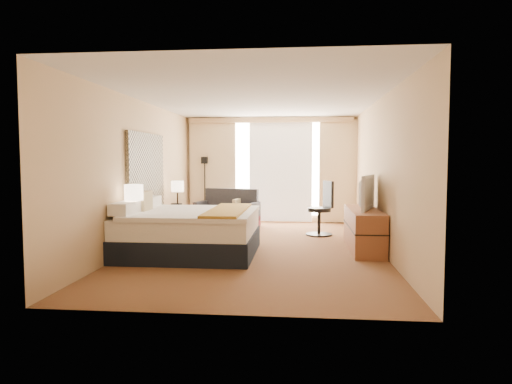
# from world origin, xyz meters

# --- Properties ---
(floor) EXTENTS (4.20, 7.00, 0.02)m
(floor) POSITION_xyz_m (0.00, 0.00, 0.00)
(floor) COLOR maroon
(floor) RESTS_ON ground
(ceiling) EXTENTS (4.20, 7.00, 0.02)m
(ceiling) POSITION_xyz_m (0.00, 0.00, 2.60)
(ceiling) COLOR silver
(ceiling) RESTS_ON wall_back
(wall_back) EXTENTS (4.20, 0.02, 2.60)m
(wall_back) POSITION_xyz_m (0.00, 3.50, 1.30)
(wall_back) COLOR #D5AB82
(wall_back) RESTS_ON ground
(wall_front) EXTENTS (4.20, 0.02, 2.60)m
(wall_front) POSITION_xyz_m (0.00, -3.50, 1.30)
(wall_front) COLOR #D5AB82
(wall_front) RESTS_ON ground
(wall_left) EXTENTS (0.02, 7.00, 2.60)m
(wall_left) POSITION_xyz_m (-2.10, 0.00, 1.30)
(wall_left) COLOR #D5AB82
(wall_left) RESTS_ON ground
(wall_right) EXTENTS (0.02, 7.00, 2.60)m
(wall_right) POSITION_xyz_m (2.10, 0.00, 1.30)
(wall_right) COLOR #D5AB82
(wall_right) RESTS_ON ground
(headboard) EXTENTS (0.06, 1.85, 1.50)m
(headboard) POSITION_xyz_m (-2.06, 0.20, 1.28)
(headboard) COLOR black
(headboard) RESTS_ON wall_left
(nightstand_left) EXTENTS (0.45, 0.52, 0.55)m
(nightstand_left) POSITION_xyz_m (-1.87, -1.05, 0.28)
(nightstand_left) COLOR brown
(nightstand_left) RESTS_ON floor
(nightstand_right) EXTENTS (0.45, 0.52, 0.55)m
(nightstand_right) POSITION_xyz_m (-1.87, 1.45, 0.28)
(nightstand_right) COLOR brown
(nightstand_right) RESTS_ON floor
(media_dresser) EXTENTS (0.50, 1.80, 0.70)m
(media_dresser) POSITION_xyz_m (1.83, 0.00, 0.35)
(media_dresser) COLOR brown
(media_dresser) RESTS_ON floor
(window) EXTENTS (2.30, 0.02, 2.30)m
(window) POSITION_xyz_m (0.25, 3.47, 1.32)
(window) COLOR white
(window) RESTS_ON wall_back
(curtains) EXTENTS (4.12, 0.19, 2.56)m
(curtains) POSITION_xyz_m (-0.00, 3.39, 1.41)
(curtains) COLOR beige
(curtains) RESTS_ON floor
(bed) EXTENTS (2.12, 1.94, 1.03)m
(bed) POSITION_xyz_m (-1.06, -0.65, 0.38)
(bed) COLOR black
(bed) RESTS_ON floor
(loveseat) EXTENTS (1.52, 1.02, 0.87)m
(loveseat) POSITION_xyz_m (-0.92, 2.49, 0.29)
(loveseat) COLOR #4F161E
(loveseat) RESTS_ON floor
(floor_lamp) EXTENTS (0.21, 0.21, 1.62)m
(floor_lamp) POSITION_xyz_m (-1.64, 3.30, 1.15)
(floor_lamp) COLOR black
(floor_lamp) RESTS_ON floor
(desk_chair) EXTENTS (0.55, 0.55, 1.12)m
(desk_chair) POSITION_xyz_m (1.18, 1.49, 0.50)
(desk_chair) COLOR black
(desk_chair) RESTS_ON floor
(lamp_left) EXTENTS (0.29, 0.29, 0.61)m
(lamp_left) POSITION_xyz_m (-1.86, -1.00, 1.02)
(lamp_left) COLOR black
(lamp_left) RESTS_ON nightstand_left
(lamp_right) EXTENTS (0.26, 0.26, 0.55)m
(lamp_right) POSITION_xyz_m (-1.83, 1.47, 0.98)
(lamp_right) COLOR black
(lamp_right) RESTS_ON nightstand_right
(tissue_box) EXTENTS (0.11, 0.11, 0.10)m
(tissue_box) POSITION_xyz_m (-1.83, -1.06, 0.60)
(tissue_box) COLOR #98C6EC
(tissue_box) RESTS_ON nightstand_left
(telephone) EXTENTS (0.21, 0.17, 0.08)m
(telephone) POSITION_xyz_m (-1.88, 1.54, 0.59)
(telephone) COLOR black
(telephone) RESTS_ON nightstand_right
(television) EXTENTS (0.43, 1.01, 0.59)m
(television) POSITION_xyz_m (1.78, -0.05, 0.99)
(television) COLOR black
(television) RESTS_ON media_dresser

